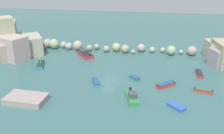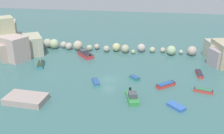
# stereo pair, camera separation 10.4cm
# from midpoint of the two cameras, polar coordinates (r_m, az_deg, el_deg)

# --- Properties ---
(cove_water) EXTENTS (160.00, 160.00, 0.00)m
(cove_water) POSITION_cam_midpoint_polar(r_m,az_deg,el_deg) (57.03, -0.70, -2.71)
(cove_water) COLOR #396463
(cove_water) RESTS_ON ground
(cliff_headland_left) EXTENTS (19.71, 18.45, 10.36)m
(cliff_headland_left) POSITION_cam_midpoint_polar(r_m,az_deg,el_deg) (77.88, -21.41, 5.20)
(cliff_headland_left) COLOR #A7A08F
(cliff_headland_left) RESTS_ON ground
(rock_breakwater) EXTENTS (43.77, 3.95, 2.79)m
(rock_breakwater) POSITION_cam_midpoint_polar(r_m,az_deg,el_deg) (74.37, -0.99, 4.37)
(rock_breakwater) COLOR #9E9F8E
(rock_breakwater) RESTS_ON ground
(stone_dock) EXTENTS (7.61, 4.87, 1.18)m
(stone_dock) POSITION_cam_midpoint_polar(r_m,az_deg,el_deg) (50.65, -18.15, -6.61)
(stone_dock) COLOR #9F8D86
(stone_dock) RESTS_ON ground
(moored_boat_0) EXTENTS (2.46, 3.73, 0.57)m
(moored_boat_0) POSITION_cam_midpoint_polar(r_m,az_deg,el_deg) (55.16, -3.50, -3.32)
(moored_boat_0) COLOR teal
(moored_boat_0) RESTS_ON cove_water
(moored_boat_1) EXTENTS (1.32, 4.28, 0.64)m
(moored_boat_1) POSITION_cam_midpoint_polar(r_m,az_deg,el_deg) (62.20, 18.51, -1.41)
(moored_boat_1) COLOR #BE3332
(moored_boat_1) RESTS_ON cove_water
(moored_boat_2) EXTENTS (3.42, 3.41, 0.56)m
(moored_boat_2) POSITION_cam_midpoint_polar(r_m,az_deg,el_deg) (47.86, 13.87, -8.31)
(moored_boat_2) COLOR #315DB0
(moored_boat_2) RESTS_ON cove_water
(moored_boat_3) EXTENTS (5.36, 5.70, 1.69)m
(moored_boat_3) POSITION_cam_midpoint_polar(r_m,az_deg,el_deg) (70.78, -5.79, 2.82)
(moored_boat_3) COLOR #C23537
(moored_boat_3) RESTS_ON cove_water
(moored_boat_4) EXTENTS (4.14, 3.76, 0.73)m
(moored_boat_4) POSITION_cam_midpoint_polar(r_m,az_deg,el_deg) (54.91, 11.67, -3.81)
(moored_boat_4) COLOR #C93832
(moored_boat_4) RESTS_ON cove_water
(moored_boat_5) EXTENTS (3.84, 2.06, 0.64)m
(moored_boat_5) POSITION_cam_midpoint_polar(r_m,az_deg,el_deg) (54.62, 19.28, -4.87)
(moored_boat_5) COLOR #BD3C32
(moored_boat_5) RESTS_ON cove_water
(moored_boat_6) EXTENTS (3.05, 5.40, 1.66)m
(moored_boat_6) POSITION_cam_midpoint_polar(r_m,az_deg,el_deg) (48.98, 4.48, -6.49)
(moored_boat_6) COLOR #338942
(moored_boat_6) RESTS_ON cove_water
(moored_boat_7) EXTENTS (2.56, 2.60, 0.59)m
(moored_boat_7) POSITION_cam_midpoint_polar(r_m,az_deg,el_deg) (57.24, 5.00, -2.36)
(moored_boat_7) COLOR teal
(moored_boat_7) RESTS_ON cove_water
(moored_boat_8) EXTENTS (2.79, 5.05, 6.10)m
(moored_boat_8) POSITION_cam_midpoint_polar(r_m,az_deg,el_deg) (66.40, -15.21, 0.56)
(moored_boat_8) COLOR teal
(moored_boat_8) RESTS_ON cove_water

